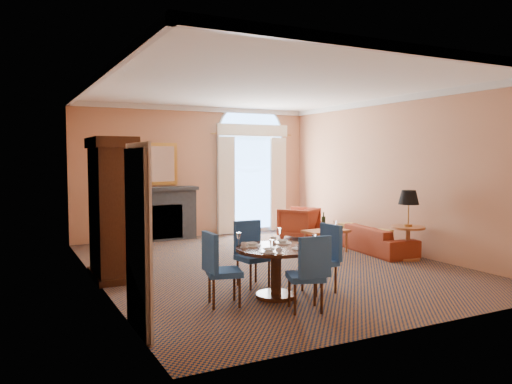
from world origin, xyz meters
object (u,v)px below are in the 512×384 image
armchair (299,223)px  side_table (408,216)px  armoire (112,211)px  dining_table (276,260)px  sofa (377,239)px  coffee_table (326,231)px

armchair → side_table: side_table is taller
armoire → dining_table: size_ratio=2.02×
armoire → armchair: armoire is taller
armchair → side_table: (0.53, -3.08, 0.46)m
sofa → side_table: side_table is taller
dining_table → side_table: size_ratio=0.86×
armoire → armchair: 5.24m
armoire → dining_table: 2.88m
armchair → sofa: bearing=68.7°
sofa → side_table: size_ratio=1.42×
armoire → side_table: bearing=-11.4°
armoire → coffee_table: bearing=3.0°
armoire → sofa: armoire is taller
coffee_table → side_table: bearing=-55.3°
dining_table → armchair: (2.99, 4.19, -0.15)m
armoire → armchair: (4.79, 2.01, -0.72)m
armchair → dining_table: bearing=21.2°
dining_table → armchair: size_ratio=1.36×
coffee_table → sofa: bearing=-30.3°
dining_table → side_table: 3.71m
dining_table → sofa: bearing=28.9°
sofa → coffee_table: coffee_table is taller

